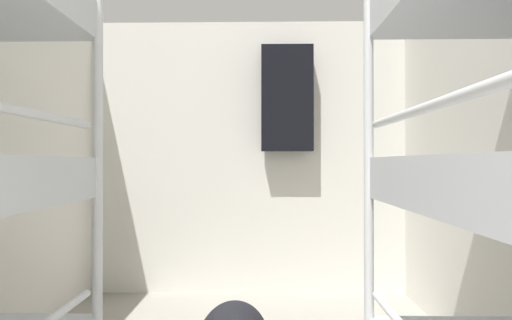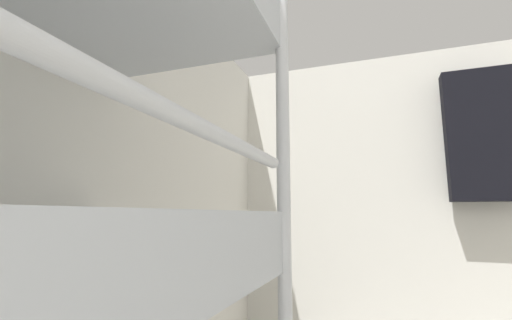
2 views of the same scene
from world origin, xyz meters
The scene contains 3 objects.
wall_left centered at (-1.42, 2.00, 1.20)m, with size 0.06×4.13×2.41m.
wall_back centered at (0.00, 4.04, 1.20)m, with size 2.90×0.06×2.41m.
hanging_coat centered at (0.35, 3.89, 1.71)m, with size 0.44×0.12×0.90m.
Camera 2 is at (-0.35, 1.26, 1.17)m, focal length 24.00 mm.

